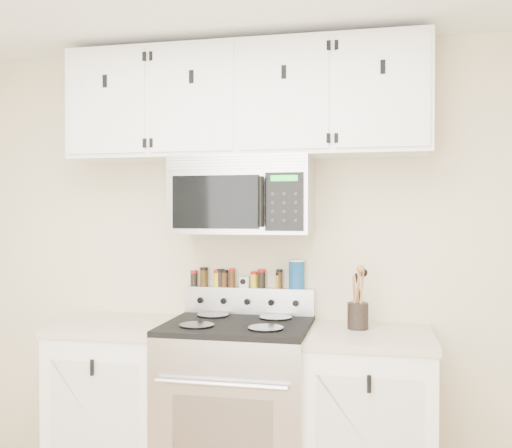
{
  "coord_description": "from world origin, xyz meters",
  "views": [
    {
      "loc": [
        0.71,
        -1.52,
        1.53
      ],
      "look_at": [
        0.09,
        1.45,
        1.47
      ],
      "focal_mm": 40.0,
      "sensor_mm": 36.0,
      "label": 1
    }
  ],
  "objects_px": {
    "range": "(238,408)",
    "utensil_crock": "(358,314)",
    "microwave": "(243,195)",
    "salt_canister": "(297,274)"
  },
  "relations": [
    {
      "from": "range",
      "to": "microwave",
      "type": "bearing_deg",
      "value": 89.77
    },
    {
      "from": "salt_canister",
      "to": "utensil_crock",
      "type": "bearing_deg",
      "value": -27.59
    },
    {
      "from": "microwave",
      "to": "salt_canister",
      "type": "xyz_separation_m",
      "value": [
        0.28,
        0.16,
        -0.45
      ]
    },
    {
      "from": "range",
      "to": "microwave",
      "type": "distance_m",
      "value": 1.15
    },
    {
      "from": "microwave",
      "to": "range",
      "type": "bearing_deg",
      "value": -90.23
    },
    {
      "from": "range",
      "to": "utensil_crock",
      "type": "xyz_separation_m",
      "value": [
        0.63,
        0.1,
        0.51
      ]
    },
    {
      "from": "microwave",
      "to": "utensil_crock",
      "type": "height_order",
      "value": "microwave"
    },
    {
      "from": "utensil_crock",
      "to": "salt_canister",
      "type": "bearing_deg",
      "value": 152.41
    },
    {
      "from": "range",
      "to": "microwave",
      "type": "xyz_separation_m",
      "value": [
        0.0,
        0.13,
        1.14
      ]
    },
    {
      "from": "range",
      "to": "microwave",
      "type": "height_order",
      "value": "microwave"
    }
  ]
}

